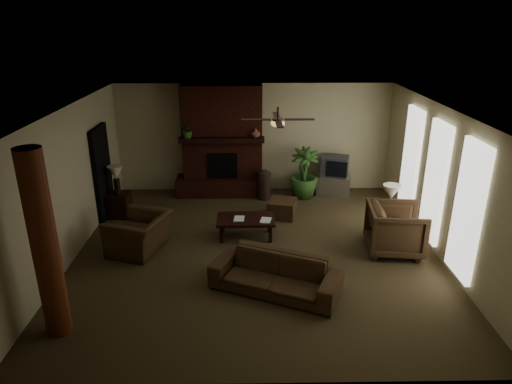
{
  "coord_description": "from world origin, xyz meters",
  "views": [
    {
      "loc": [
        -0.15,
        -8.03,
        4.35
      ],
      "look_at": [
        0.0,
        0.4,
        1.1
      ],
      "focal_mm": 32.09,
      "sensor_mm": 36.0,
      "label": 1
    }
  ],
  "objects_px": {
    "side_table_left": "(119,205)",
    "side_table_right": "(385,226)",
    "armchair_right": "(396,227)",
    "ottoman": "(282,208)",
    "floor_vase": "(264,183)",
    "log_column": "(45,246)",
    "coffee_table": "(246,221)",
    "floor_plant": "(303,184)",
    "sofa": "(276,268)",
    "lamp_left": "(116,175)",
    "lamp_right": "(391,194)",
    "armchair_left": "(138,228)",
    "tv_stand": "(333,185)"
  },
  "relations": [
    {
      "from": "tv_stand",
      "to": "coffee_table",
      "type": "bearing_deg",
      "value": -121.62
    },
    {
      "from": "coffee_table",
      "to": "armchair_left",
      "type": "bearing_deg",
      "value": -165.34
    },
    {
      "from": "side_table_left",
      "to": "lamp_right",
      "type": "bearing_deg",
      "value": -12.47
    },
    {
      "from": "coffee_table",
      "to": "floor_vase",
      "type": "xyz_separation_m",
      "value": [
        0.46,
        2.15,
        0.06
      ]
    },
    {
      "from": "side_table_left",
      "to": "side_table_right",
      "type": "relative_size",
      "value": 1.0
    },
    {
      "from": "ottoman",
      "to": "side_table_left",
      "type": "relative_size",
      "value": 1.09
    },
    {
      "from": "sofa",
      "to": "armchair_left",
      "type": "distance_m",
      "value": 2.99
    },
    {
      "from": "sofa",
      "to": "armchair_right",
      "type": "xyz_separation_m",
      "value": [
        2.41,
        1.33,
        0.11
      ]
    },
    {
      "from": "side_table_right",
      "to": "log_column",
      "type": "bearing_deg",
      "value": -152.52
    },
    {
      "from": "ottoman",
      "to": "floor_vase",
      "type": "bearing_deg",
      "value": 108.84
    },
    {
      "from": "lamp_left",
      "to": "side_table_right",
      "type": "distance_m",
      "value": 6.02
    },
    {
      "from": "floor_vase",
      "to": "side_table_left",
      "type": "xyz_separation_m",
      "value": [
        -3.4,
        -1.01,
        -0.16
      ]
    },
    {
      "from": "coffee_table",
      "to": "tv_stand",
      "type": "bearing_deg",
      "value": 47.37
    },
    {
      "from": "log_column",
      "to": "floor_vase",
      "type": "relative_size",
      "value": 3.64
    },
    {
      "from": "sofa",
      "to": "lamp_left",
      "type": "distance_m",
      "value": 4.74
    },
    {
      "from": "log_column",
      "to": "ottoman",
      "type": "distance_m",
      "value": 5.55
    },
    {
      "from": "lamp_left",
      "to": "side_table_right",
      "type": "bearing_deg",
      "value": -12.34
    },
    {
      "from": "lamp_left",
      "to": "side_table_left",
      "type": "bearing_deg",
      "value": -90.0
    },
    {
      "from": "floor_plant",
      "to": "side_table_left",
      "type": "distance_m",
      "value": 4.55
    },
    {
      "from": "log_column",
      "to": "coffee_table",
      "type": "height_order",
      "value": "log_column"
    },
    {
      "from": "coffee_table",
      "to": "lamp_left",
      "type": "height_order",
      "value": "lamp_left"
    },
    {
      "from": "floor_vase",
      "to": "side_table_left",
      "type": "bearing_deg",
      "value": -163.46
    },
    {
      "from": "sofa",
      "to": "lamp_right",
      "type": "bearing_deg",
      "value": 61.61
    },
    {
      "from": "ottoman",
      "to": "side_table_left",
      "type": "height_order",
      "value": "side_table_left"
    },
    {
      "from": "ottoman",
      "to": "tv_stand",
      "type": "distance_m",
      "value": 2.01
    },
    {
      "from": "ottoman",
      "to": "tv_stand",
      "type": "relative_size",
      "value": 0.71
    },
    {
      "from": "armchair_right",
      "to": "coffee_table",
      "type": "height_order",
      "value": "armchair_right"
    },
    {
      "from": "sofa",
      "to": "tv_stand",
      "type": "distance_m",
      "value": 4.81
    },
    {
      "from": "lamp_right",
      "to": "side_table_right",
      "type": "bearing_deg",
      "value": 118.07
    },
    {
      "from": "armchair_left",
      "to": "floor_vase",
      "type": "height_order",
      "value": "armchair_left"
    },
    {
      "from": "ottoman",
      "to": "log_column",
      "type": "bearing_deg",
      "value": -131.31
    },
    {
      "from": "armchair_right",
      "to": "side_table_left",
      "type": "xyz_separation_m",
      "value": [
        -5.85,
        1.84,
        -0.25
      ]
    },
    {
      "from": "armchair_left",
      "to": "tv_stand",
      "type": "height_order",
      "value": "armchair_left"
    },
    {
      "from": "armchair_right",
      "to": "coffee_table",
      "type": "distance_m",
      "value": 3.0
    },
    {
      "from": "sofa",
      "to": "lamp_left",
      "type": "height_order",
      "value": "lamp_left"
    },
    {
      "from": "sofa",
      "to": "floor_vase",
      "type": "height_order",
      "value": "sofa"
    },
    {
      "from": "coffee_table",
      "to": "floor_plant",
      "type": "height_order",
      "value": "floor_plant"
    },
    {
      "from": "side_table_left",
      "to": "side_table_right",
      "type": "distance_m",
      "value": 5.97
    },
    {
      "from": "floor_plant",
      "to": "side_table_left",
      "type": "xyz_separation_m",
      "value": [
        -4.41,
        -1.13,
        -0.08
      ]
    },
    {
      "from": "floor_vase",
      "to": "floor_plant",
      "type": "relative_size",
      "value": 0.6
    },
    {
      "from": "coffee_table",
      "to": "side_table_right",
      "type": "distance_m",
      "value": 2.9
    },
    {
      "from": "sofa",
      "to": "coffee_table",
      "type": "relative_size",
      "value": 1.79
    },
    {
      "from": "armchair_right",
      "to": "side_table_right",
      "type": "relative_size",
      "value": 1.92
    },
    {
      "from": "floor_plant",
      "to": "lamp_left",
      "type": "relative_size",
      "value": 1.96
    },
    {
      "from": "side_table_left",
      "to": "lamp_right",
      "type": "distance_m",
      "value": 6.06
    },
    {
      "from": "ottoman",
      "to": "side_table_right",
      "type": "height_order",
      "value": "side_table_right"
    },
    {
      "from": "coffee_table",
      "to": "side_table_right",
      "type": "xyz_separation_m",
      "value": [
        2.9,
        -0.1,
        -0.1
      ]
    },
    {
      "from": "armchair_right",
      "to": "ottoman",
      "type": "height_order",
      "value": "armchair_right"
    },
    {
      "from": "sofa",
      "to": "floor_vase",
      "type": "distance_m",
      "value": 4.17
    },
    {
      "from": "armchair_right",
      "to": "lamp_right",
      "type": "height_order",
      "value": "lamp_right"
    }
  ]
}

